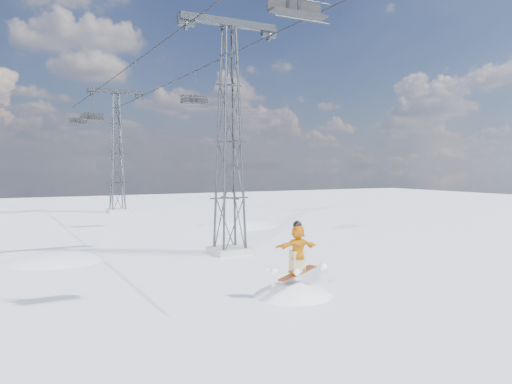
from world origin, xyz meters
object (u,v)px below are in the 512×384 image
Objects in this scene: snowboarder_jump at (293,344)px; lift_chair_near at (297,8)px; lift_tower_near at (229,143)px; lift_tower_far at (117,154)px.

lift_chair_near is at bearing -118.44° from snowboarder_jump.
lift_tower_far is (0.00, 25.00, 0.00)m from lift_tower_near.
lift_tower_near and lift_tower_far have the same top height.
snowboarder_jump is at bearing 61.56° from lift_chair_near.
lift_tower_near is 25.00m from lift_tower_far.
lift_chair_near reaches higher than snowboarder_jump.
lift_tower_near is at bearing 79.65° from snowboarder_jump.
snowboarder_jump is 2.81× the size of lift_chair_near.
lift_tower_near is at bearing 77.03° from lift_chair_near.
snowboarder_jump is at bearing -92.60° from lift_tower_far.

